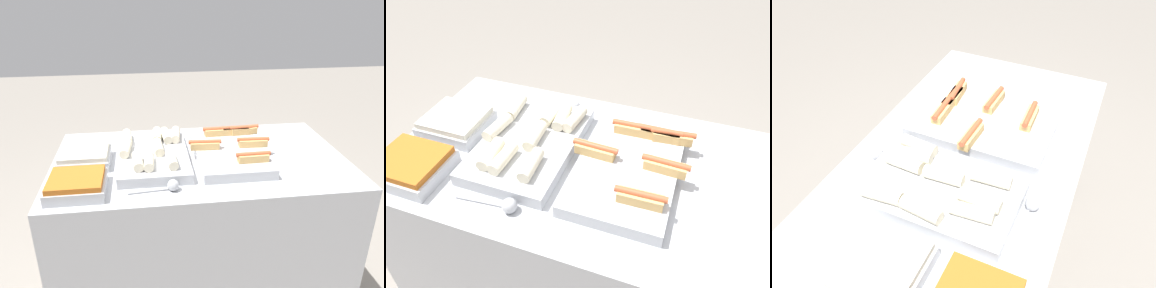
% 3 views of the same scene
% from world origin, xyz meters
% --- Properties ---
extents(counter, '(1.48, 0.84, 0.93)m').
position_xyz_m(counter, '(0.00, 0.00, 0.46)').
color(counter, '#B7BABF').
rests_on(counter, ground_plane).
extents(tray_hotdogs, '(0.42, 0.56, 0.10)m').
position_xyz_m(tray_hotdogs, '(0.15, 0.01, 0.96)').
color(tray_hotdogs, '#B7BABF').
rests_on(tray_hotdogs, counter).
extents(tray_wraps, '(0.34, 0.54, 0.10)m').
position_xyz_m(tray_wraps, '(-0.24, 0.00, 0.96)').
color(tray_wraps, '#B7BABF').
rests_on(tray_wraps, counter).
extents(tray_side_front, '(0.25, 0.23, 0.07)m').
position_xyz_m(tray_side_front, '(-0.57, -0.26, 0.96)').
color(tray_side_front, '#B7BABF').
rests_on(tray_side_front, counter).
extents(tray_side_back, '(0.25, 0.23, 0.07)m').
position_xyz_m(tray_side_back, '(-0.57, 0.01, 0.96)').
color(tray_side_back, '#B7BABF').
rests_on(tray_side_back, counter).
extents(serving_spoon_near, '(0.22, 0.05, 0.05)m').
position_xyz_m(serving_spoon_near, '(-0.18, -0.30, 0.95)').
color(serving_spoon_near, '#B2B5BA').
rests_on(serving_spoon_near, counter).
extents(serving_spoon_far, '(0.21, 0.05, 0.05)m').
position_xyz_m(serving_spoon_far, '(-0.18, 0.30, 0.95)').
color(serving_spoon_far, '#B2B5BA').
rests_on(serving_spoon_far, counter).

